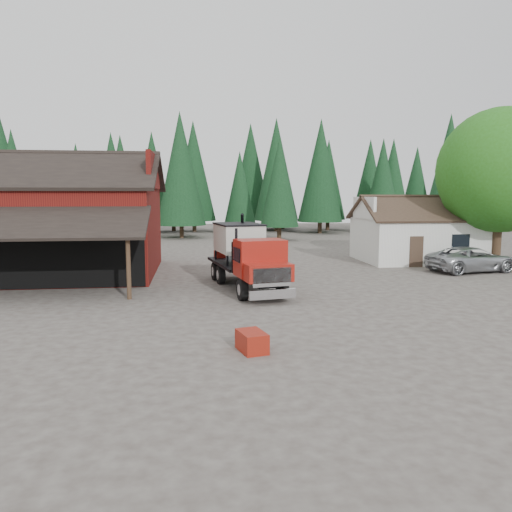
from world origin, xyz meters
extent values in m
plane|color=#453C36|center=(0.00, 0.00, 0.00)|extent=(120.00, 120.00, 0.00)
cube|color=#611610|center=(-11.00, 10.00, 2.50)|extent=(12.00, 10.00, 5.00)
cube|color=black|center=(-11.00, 7.50, 6.00)|extent=(12.80, 5.53, 2.35)
cube|color=black|center=(-11.00, 12.50, 6.00)|extent=(12.80, 5.53, 2.35)
cube|color=#611610|center=(-5.00, 10.00, 6.00)|extent=(0.25, 7.00, 2.00)
cube|color=black|center=(-11.00, 3.40, 3.40)|extent=(12.40, 3.53, 1.44)
cylinder|color=#382619|center=(-5.60, 2.10, 1.40)|extent=(0.20, 0.20, 2.80)
cube|color=black|center=(-11.00, 4.95, 2.00)|extent=(11.70, 0.08, 3.90)
cube|color=silver|center=(13.00, 13.00, 1.50)|extent=(8.00, 6.00, 3.00)
cube|color=#38281E|center=(13.00, 11.50, 3.75)|extent=(8.60, 3.42, 1.80)
cube|color=#38281E|center=(13.00, 14.50, 3.75)|extent=(8.60, 3.42, 1.80)
cube|color=silver|center=(9.00, 13.00, 3.75)|extent=(0.20, 4.20, 1.50)
cube|color=silver|center=(17.00, 13.00, 3.75)|extent=(0.20, 4.20, 1.50)
cube|color=#38281E|center=(11.50, 9.98, 1.00)|extent=(0.90, 0.06, 2.00)
cube|color=black|center=(14.50, 9.98, 1.60)|extent=(1.20, 0.06, 1.00)
cylinder|color=#382619|center=(17.00, 10.00, 1.60)|extent=(0.60, 0.60, 3.20)
sphere|color=#266016|center=(17.00, 10.00, 6.20)|extent=(8.00, 8.00, 8.00)
sphere|color=#266016|center=(15.80, 10.80, 5.00)|extent=(4.40, 4.40, 4.40)
cylinder|color=#382619|center=(6.00, 30.00, 0.80)|extent=(0.44, 0.44, 1.60)
cone|color=black|center=(6.00, 30.00, 5.90)|extent=(3.96, 3.96, 9.00)
cylinder|color=#382619|center=(22.00, 26.00, 0.80)|extent=(0.44, 0.44, 1.60)
cone|color=black|center=(22.00, 26.00, 6.90)|extent=(4.84, 4.84, 11.00)
cylinder|color=#382619|center=(-4.00, 34.00, 0.80)|extent=(0.44, 0.44, 1.60)
cone|color=black|center=(-4.00, 34.00, 7.40)|extent=(5.28, 5.28, 12.00)
cylinder|color=black|center=(-0.60, 1.21, 0.49)|extent=(0.47, 1.02, 0.98)
cylinder|color=black|center=(1.24, 1.53, 0.49)|extent=(0.47, 1.02, 0.98)
cylinder|color=black|center=(-1.34, 5.42, 0.49)|extent=(0.47, 1.02, 0.98)
cylinder|color=black|center=(0.51, 5.74, 0.49)|extent=(0.47, 1.02, 0.98)
cylinder|color=black|center=(-1.55, 6.65, 0.49)|extent=(0.47, 1.02, 0.98)
cylinder|color=black|center=(0.29, 6.97, 0.49)|extent=(0.47, 1.02, 0.98)
cube|color=black|center=(-0.17, 4.18, 0.85)|extent=(2.28, 7.71, 0.36)
cube|color=silver|center=(0.55, 0.01, 0.49)|extent=(2.04, 0.51, 0.40)
cube|color=silver|center=(0.54, 0.10, 1.20)|extent=(1.68, 0.38, 0.80)
cube|color=maroon|center=(0.45, 0.62, 1.34)|extent=(2.17, 1.48, 0.76)
cube|color=maroon|center=(0.25, 1.76, 1.83)|extent=(2.36, 1.86, 1.65)
cube|color=black|center=(0.37, 1.06, 2.09)|extent=(1.85, 0.39, 0.80)
cylinder|color=black|center=(-0.77, 2.40, 2.31)|extent=(0.14, 0.14, 1.60)
cube|color=black|center=(0.10, 2.64, 1.78)|extent=(2.17, 0.48, 1.42)
cube|color=black|center=(-0.38, 5.40, 1.09)|extent=(3.12, 5.48, 0.14)
cube|color=beige|center=(-0.38, 5.40, 2.40)|extent=(2.52, 3.25, 1.42)
cone|color=beige|center=(-0.38, 5.40, 1.51)|extent=(2.27, 2.27, 0.62)
cube|color=black|center=(-0.38, 5.40, 3.13)|extent=(2.62, 3.35, 0.07)
cylinder|color=black|center=(-0.07, 6.72, 2.31)|extent=(0.34, 1.98, 2.72)
cube|color=maroon|center=(-1.28, 7.42, 1.34)|extent=(0.65, 0.79, 0.40)
cylinder|color=silver|center=(1.16, 2.51, 0.76)|extent=(0.64, 0.96, 0.50)
imported|color=#ACAFB4|center=(14.00, 7.75, 0.76)|extent=(5.81, 3.42, 1.52)
cube|color=maroon|center=(-1.03, -6.00, 0.30)|extent=(0.95, 1.24, 0.60)
camera|label=1|loc=(-2.69, -20.33, 4.65)|focal=35.00mm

